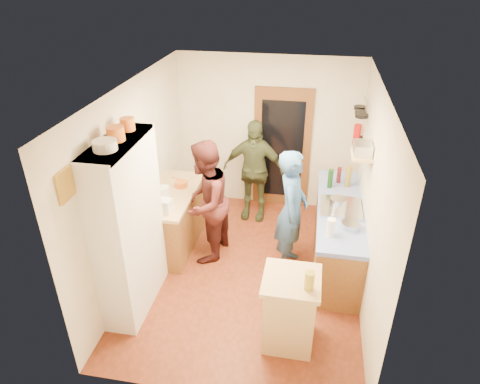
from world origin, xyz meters
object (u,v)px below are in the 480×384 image
(island_base, at_px, (289,312))
(person_hob, at_px, (294,212))
(person_left, at_px, (209,201))
(right_counter_base, at_px, (337,235))
(person_back, at_px, (254,171))
(hutch_body, at_px, (129,228))

(island_base, height_order, person_hob, person_hob)
(person_left, bearing_deg, island_base, 50.50)
(right_counter_base, relative_size, island_base, 2.56)
(person_hob, bearing_deg, person_back, 33.56)
(right_counter_base, height_order, island_base, island_base)
(person_hob, xyz_separation_m, person_left, (-1.19, 0.05, 0.02))
(right_counter_base, height_order, person_back, person_back)
(hutch_body, xyz_separation_m, person_hob, (1.88, 1.06, -0.22))
(island_base, relative_size, person_back, 0.50)
(hutch_body, relative_size, person_back, 1.28)
(island_base, xyz_separation_m, person_back, (-0.80, 2.61, 0.43))
(person_back, bearing_deg, right_counter_base, -33.03)
(hutch_body, height_order, right_counter_base, hutch_body)
(person_left, bearing_deg, right_counter_base, 105.25)
(right_counter_base, distance_m, person_hob, 0.81)
(hutch_body, relative_size, person_left, 1.22)
(person_hob, bearing_deg, right_counter_base, -66.37)
(person_hob, relative_size, person_back, 1.03)
(hutch_body, xyz_separation_m, island_base, (1.95, -0.33, -0.67))
(island_base, height_order, person_left, person_left)
(person_hob, relative_size, person_left, 0.98)
(hutch_body, bearing_deg, right_counter_base, 27.47)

